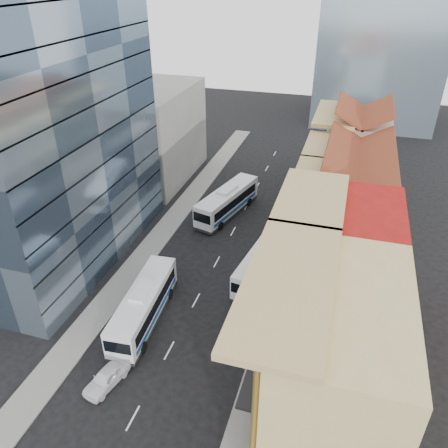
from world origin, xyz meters
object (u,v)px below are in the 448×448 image
(shophouse_tan, at_px, (337,365))
(office_tower, at_px, (47,130))
(bus_right, at_px, (262,262))
(bus_left_near, at_px, (144,305))
(bus_left_far, at_px, (227,201))
(sedan_left, at_px, (107,377))

(shophouse_tan, bearing_deg, office_tower, 155.70)
(shophouse_tan, bearing_deg, bus_right, 118.05)
(bus_left_near, height_order, bus_left_far, bus_left_far)
(shophouse_tan, bearing_deg, sedan_left, -174.28)
(shophouse_tan, relative_size, bus_left_near, 1.19)
(shophouse_tan, height_order, bus_left_near, shophouse_tan)
(shophouse_tan, xyz_separation_m, bus_left_far, (-16.00, 28.12, -4.02))
(shophouse_tan, xyz_separation_m, office_tower, (-31.00, 14.00, 9.00))
(bus_left_near, height_order, sedan_left, bus_left_near)
(bus_right, bearing_deg, office_tower, -166.54)
(sedan_left, bearing_deg, office_tower, 144.81)
(shophouse_tan, height_order, office_tower, office_tower)
(office_tower, xyz_separation_m, bus_right, (22.50, 1.96, -13.18))
(bus_left_near, xyz_separation_m, bus_right, (9.20, 9.99, -0.07))
(bus_left_near, distance_m, sedan_left, 7.80)
(bus_left_far, bearing_deg, sedan_left, -77.95)
(shophouse_tan, height_order, bus_left_far, shophouse_tan)
(office_tower, bearing_deg, shophouse_tan, -24.30)
(bus_left_far, bearing_deg, shophouse_tan, -45.63)
(office_tower, bearing_deg, sedan_left, -49.17)
(bus_left_near, xyz_separation_m, sedan_left, (0.30, -7.71, -1.15))
(bus_left_near, bearing_deg, shophouse_tan, -22.88)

